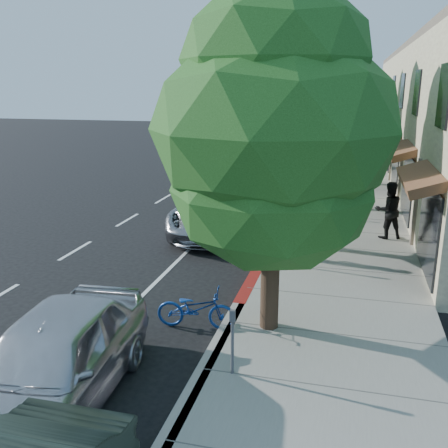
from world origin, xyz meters
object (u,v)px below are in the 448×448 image
(street_tree_5, at_px, (335,102))
(silver_suv, at_px, (220,207))
(street_tree_3, at_px, (326,99))
(dark_suv_far, at_px, (311,148))
(street_tree_1, at_px, (304,116))
(street_tree_4, at_px, (331,102))
(white_pickup, at_px, (283,168))
(bicycle, at_px, (196,308))
(pedestrian, at_px, (389,210))
(cyclist, at_px, (274,233))
(street_tree_2, at_px, (318,101))
(dark_sedan, at_px, (279,174))
(street_tree_0, at_px, (274,134))
(near_car_a, at_px, (52,362))

(street_tree_5, height_order, silver_suv, street_tree_5)
(street_tree_3, bearing_deg, dark_suv_far, 98.32)
(street_tree_1, bearing_deg, street_tree_4, 90.00)
(street_tree_5, xyz_separation_m, white_pickup, (-2.06, -12.90, -3.18))
(bicycle, xyz_separation_m, white_pickup, (-0.45, 17.28, 0.42))
(street_tree_5, height_order, bicycle, street_tree_5)
(pedestrian, bearing_deg, street_tree_1, 8.75)
(street_tree_1, bearing_deg, dark_suv_far, 93.71)
(bicycle, xyz_separation_m, pedestrian, (4.49, 7.71, 0.67))
(cyclist, height_order, dark_suv_far, cyclist)
(street_tree_2, xyz_separation_m, white_pickup, (-2.06, 5.10, -3.72))
(street_tree_2, distance_m, street_tree_3, 6.00)
(pedestrian, bearing_deg, street_tree_4, -99.52)
(street_tree_2, distance_m, dark_sedan, 6.09)
(street_tree_1, xyz_separation_m, dark_suv_far, (-1.40, 21.57, -3.54))
(street_tree_0, bearing_deg, street_tree_1, 90.00)
(street_tree_4, distance_m, bicycle, 24.52)
(street_tree_5, bearing_deg, white_pickup, -99.08)
(pedestrian, bearing_deg, near_car_a, 42.35)
(street_tree_0, relative_size, pedestrian, 3.65)
(street_tree_1, relative_size, cyclist, 4.22)
(silver_suv, distance_m, dark_suv_far, 20.14)
(street_tree_0, distance_m, silver_suv, 8.82)
(bicycle, bearing_deg, dark_sedan, -4.14)
(street_tree_4, relative_size, dark_suv_far, 1.48)
(street_tree_1, height_order, street_tree_3, street_tree_3)
(street_tree_0, distance_m, dark_suv_far, 27.83)
(street_tree_0, relative_size, bicycle, 4.07)
(street_tree_4, height_order, pedestrian, street_tree_4)
(street_tree_1, bearing_deg, street_tree_5, 90.00)
(street_tree_3, height_order, silver_suv, street_tree_3)
(street_tree_5, distance_m, dark_suv_far, 4.30)
(cyclist, bearing_deg, street_tree_1, -54.07)
(bicycle, bearing_deg, white_pickup, -4.43)
(dark_suv_far, bearing_deg, street_tree_1, -91.80)
(bicycle, relative_size, silver_suv, 0.28)
(street_tree_4, bearing_deg, street_tree_2, -90.00)
(street_tree_4, bearing_deg, white_pickup, -106.64)
(cyclist, bearing_deg, dark_suv_far, -23.47)
(street_tree_5, bearing_deg, street_tree_2, -90.00)
(bicycle, bearing_deg, dark_suv_far, -6.35)
(street_tree_2, xyz_separation_m, street_tree_3, (0.00, 6.00, -0.04))
(street_tree_5, height_order, dark_sedan, street_tree_5)
(silver_suv, bearing_deg, dark_sedan, 78.10)
(pedestrian, bearing_deg, street_tree_0, 49.74)
(street_tree_5, relative_size, bicycle, 3.94)
(street_tree_5, distance_m, cyclist, 25.40)
(bicycle, height_order, near_car_a, near_car_a)
(street_tree_2, xyz_separation_m, dark_sedan, (-2.12, 4.17, -3.91))
(near_car_a, bearing_deg, dark_sedan, 83.04)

